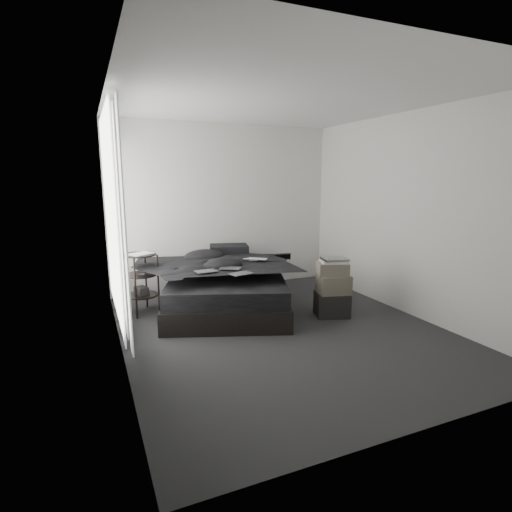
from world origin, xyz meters
name	(u,v)px	position (x,y,z in m)	size (l,w,h in m)	color
floor	(282,330)	(0.00, 0.00, 0.00)	(3.60, 4.20, 0.01)	#2A2A2C
ceiling	(286,98)	(0.00, 0.00, 2.60)	(3.60, 4.20, 0.01)	white
wall_back	(224,208)	(0.00, 2.10, 1.30)	(3.60, 0.01, 2.60)	silver
wall_front	(432,253)	(0.00, -2.10, 1.30)	(3.60, 0.01, 2.60)	silver
wall_left	(115,229)	(-1.80, 0.00, 1.30)	(0.01, 4.20, 2.60)	silver
wall_right	(408,215)	(1.80, 0.00, 1.30)	(0.01, 4.20, 2.60)	silver
window_left	(111,215)	(-1.78, 0.90, 1.35)	(0.02, 2.00, 2.30)	white
curtain_left	(116,221)	(-1.73, 0.90, 1.28)	(0.06, 2.12, 2.48)	white
bed	(227,299)	(-0.33, 1.02, 0.14)	(1.53, 2.02, 0.28)	black
mattress	(227,281)	(-0.33, 1.02, 0.38)	(1.47, 1.96, 0.22)	black
duvet	(227,266)	(-0.35, 0.97, 0.61)	(1.49, 1.73, 0.24)	black
pillow_lower	(225,257)	(-0.11, 1.78, 0.56)	(0.61, 0.41, 0.14)	black
pillow_upper	(229,249)	(-0.05, 1.73, 0.69)	(0.57, 0.39, 0.13)	black
laptop	(254,255)	(0.03, 0.94, 0.74)	(0.32, 0.21, 0.03)	silver
comic_a	(206,265)	(-0.75, 0.60, 0.73)	(0.26, 0.17, 0.01)	black
comic_b	(230,262)	(-0.42, 0.63, 0.74)	(0.26, 0.17, 0.01)	black
comic_c	(241,267)	(-0.40, 0.31, 0.74)	(0.26, 0.17, 0.01)	black
side_stand	(141,284)	(-1.44, 1.29, 0.40)	(0.43, 0.43, 0.79)	black
papers	(141,254)	(-1.43, 1.29, 0.80)	(0.30, 0.23, 0.02)	white
floor_books	(173,316)	(-1.14, 0.77, 0.08)	(0.15, 0.22, 0.15)	black
box_lower	(332,304)	(0.82, 0.20, 0.16)	(0.42, 0.33, 0.31)	black
box_mid	(334,284)	(0.83, 0.19, 0.43)	(0.39, 0.31, 0.24)	#655D50
box_upper	(333,269)	(0.81, 0.20, 0.63)	(0.37, 0.30, 0.16)	#655D50
art_book_white	(333,261)	(0.82, 0.20, 0.73)	(0.32, 0.26, 0.03)	silver
art_book_snake	(334,259)	(0.83, 0.19, 0.76)	(0.31, 0.25, 0.03)	silver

